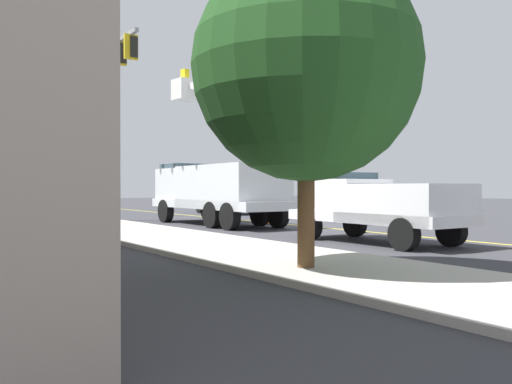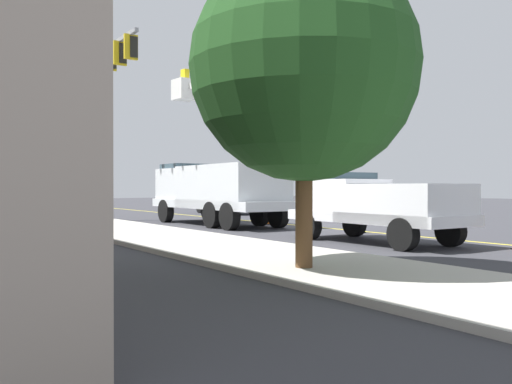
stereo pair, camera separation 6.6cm
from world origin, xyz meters
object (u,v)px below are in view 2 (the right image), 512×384
at_px(utility_bucket_truck, 216,187).
at_px(passing_minivan, 225,198).
at_px(traffic_cone_mid_rear, 269,216).
at_px(service_pickup_truck, 376,204).
at_px(traffic_cone_trailing, 214,212).
at_px(traffic_cone_mid_front, 358,221).
at_px(traffic_signal_mast, 106,87).

height_order(utility_bucket_truck, passing_minivan, utility_bucket_truck).
height_order(utility_bucket_truck, traffic_cone_mid_rear, utility_bucket_truck).
distance_m(utility_bucket_truck, traffic_cone_mid_rear, 2.63).
xyz_separation_m(service_pickup_truck, traffic_cone_trailing, (13.22, -3.17, -0.77)).
distance_m(service_pickup_truck, traffic_cone_mid_rear, 8.48).
bearing_deg(service_pickup_truck, utility_bucket_truck, -4.16).
height_order(service_pickup_truck, traffic_cone_mid_front, service_pickup_truck).
relative_size(traffic_cone_mid_front, traffic_signal_mast, 0.10).
xyz_separation_m(utility_bucket_truck, traffic_signal_mast, (3.94, 3.28, 4.51)).
bearing_deg(passing_minivan, traffic_cone_mid_front, 163.02).
xyz_separation_m(utility_bucket_truck, traffic_cone_mid_rear, (-1.28, -1.93, -1.25)).
distance_m(traffic_cone_mid_rear, traffic_signal_mast, 9.36).
height_order(service_pickup_truck, traffic_signal_mast, traffic_signal_mast).
bearing_deg(traffic_cone_mid_rear, utility_bucket_truck, 56.56).
distance_m(traffic_cone_mid_front, traffic_cone_mid_rear, 5.41).
bearing_deg(traffic_cone_mid_front, passing_minivan, -16.98).
bearing_deg(traffic_cone_trailing, traffic_cone_mid_rear, 173.85).
xyz_separation_m(service_pickup_truck, traffic_cone_mid_front, (2.63, -2.20, -0.69)).
distance_m(service_pickup_truck, passing_minivan, 18.37).
bearing_deg(utility_bucket_truck, traffic_cone_trailing, -32.48).
height_order(utility_bucket_truck, traffic_signal_mast, traffic_signal_mast).
distance_m(utility_bucket_truck, traffic_cone_trailing, 4.81).
relative_size(utility_bucket_truck, service_pickup_truck, 1.46).
relative_size(utility_bucket_truck, traffic_cone_mid_front, 9.50).
relative_size(passing_minivan, traffic_cone_trailing, 6.94).
bearing_deg(traffic_cone_mid_rear, traffic_cone_mid_front, 175.64).
bearing_deg(traffic_signal_mast, traffic_cone_mid_front, -155.65).
xyz_separation_m(utility_bucket_truck, service_pickup_truck, (-9.31, 0.68, -0.49)).
height_order(passing_minivan, traffic_cone_trailing, passing_minivan).
relative_size(traffic_cone_mid_front, traffic_cone_mid_rear, 1.20).
relative_size(service_pickup_truck, passing_minivan, 1.16).
xyz_separation_m(utility_bucket_truck, traffic_cone_trailing, (3.91, -2.49, -1.26)).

